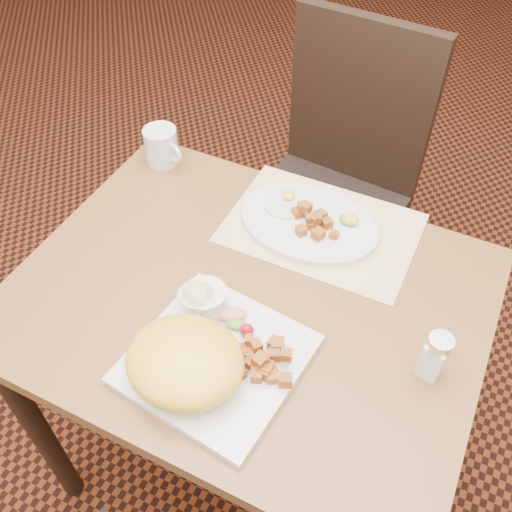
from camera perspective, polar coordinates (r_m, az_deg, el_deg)
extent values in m
plane|color=black|center=(1.76, -0.61, -19.25)|extent=(8.00, 8.00, 0.00)
cube|color=brown|center=(1.12, -0.91, -4.42)|extent=(0.90, 0.70, 0.03)
cylinder|color=black|center=(1.48, -20.89, -15.95)|extent=(0.05, 0.05, 0.71)
cylinder|color=black|center=(1.71, -8.21, -0.33)|extent=(0.05, 0.05, 0.71)
cylinder|color=black|center=(1.56, 17.98, -9.99)|extent=(0.05, 0.05, 0.71)
cube|color=black|center=(1.71, 6.48, 4.08)|extent=(0.45, 0.45, 0.05)
cylinder|color=black|center=(1.96, 12.95, 0.22)|extent=(0.04, 0.04, 0.42)
cylinder|color=black|center=(1.73, 8.51, -7.32)|extent=(0.04, 0.04, 0.42)
cylinder|color=black|center=(2.04, 3.65, 4.04)|extent=(0.04, 0.04, 0.42)
cylinder|color=black|center=(1.83, -1.72, -2.65)|extent=(0.04, 0.04, 0.42)
cube|color=black|center=(1.69, 10.39, 14.75)|extent=(0.42, 0.07, 0.50)
cube|color=white|center=(1.24, 6.56, 2.80)|extent=(0.40, 0.28, 0.00)
cube|color=silver|center=(1.02, -3.94, -10.28)|extent=(0.31, 0.31, 0.02)
ellipsoid|color=yellow|center=(0.97, -7.12, -10.38)|extent=(0.20, 0.18, 0.08)
ellipsoid|color=yellow|center=(0.97, -6.31, -12.59)|extent=(0.08, 0.07, 0.03)
ellipsoid|color=yellow|center=(1.02, -9.03, -8.49)|extent=(0.08, 0.07, 0.03)
cylinder|color=silver|center=(1.06, -5.08, -4.34)|extent=(0.08, 0.08, 0.04)
cylinder|color=beige|center=(1.04, -6.05, -3.89)|extent=(0.07, 0.07, 0.01)
ellipsoid|color=#387223|center=(1.04, -2.08, -6.73)|extent=(0.04, 0.03, 0.01)
ellipsoid|color=red|center=(1.02, -0.94, -7.42)|extent=(0.03, 0.03, 0.03)
ellipsoid|color=#F28C72|center=(1.05, -2.54, -5.83)|extent=(0.07, 0.05, 0.02)
cylinder|color=white|center=(1.26, 3.02, 5.31)|extent=(0.10, 0.10, 0.01)
ellipsoid|color=yellow|center=(1.26, 3.29, 6.06)|extent=(0.03, 0.03, 0.01)
ellipsoid|color=#387223|center=(1.23, 9.14, 3.54)|extent=(0.05, 0.04, 0.01)
ellipsoid|color=yellow|center=(1.23, 9.42, 3.66)|extent=(0.04, 0.03, 0.02)
cube|color=white|center=(1.02, 17.33, -9.86)|extent=(0.05, 0.05, 0.08)
cylinder|color=silver|center=(0.98, 17.98, -8.28)|extent=(0.05, 0.05, 0.02)
cylinder|color=silver|center=(1.40, -9.45, 10.82)|extent=(0.08, 0.08, 0.09)
torus|color=silver|center=(1.37, -8.22, 10.17)|extent=(0.05, 0.03, 0.05)
cube|color=#A9581B|center=(0.98, 0.85, -11.42)|extent=(0.03, 0.03, 0.02)
cube|color=#A9581B|center=(1.00, -0.64, -8.41)|extent=(0.02, 0.02, 0.02)
cube|color=#A9581B|center=(0.99, 0.05, -8.96)|extent=(0.03, 0.02, 0.02)
cube|color=#A9581B|center=(0.98, 0.71, -10.22)|extent=(0.03, 0.03, 0.02)
cube|color=#A9581B|center=(1.00, 1.82, -9.87)|extent=(0.03, 0.03, 0.02)
cube|color=#A9581B|center=(0.98, -1.88, -11.51)|extent=(0.03, 0.03, 0.02)
cube|color=#A9581B|center=(1.00, -0.50, -10.25)|extent=(0.02, 0.02, 0.02)
cube|color=#A9581B|center=(0.97, 0.42, -10.39)|extent=(0.03, 0.03, 0.02)
cube|color=#A9581B|center=(1.01, 2.18, -8.90)|extent=(0.03, 0.03, 0.02)
cube|color=#A9581B|center=(0.98, 0.04, -11.84)|extent=(0.03, 0.03, 0.02)
cube|color=#A9581B|center=(0.99, 0.35, -11.20)|extent=(0.02, 0.02, 0.02)
cube|color=#A9581B|center=(0.98, 1.60, -12.03)|extent=(0.03, 0.03, 0.02)
cube|color=#A9581B|center=(0.97, 2.97, -12.31)|extent=(0.03, 0.03, 0.02)
cube|color=#A9581B|center=(1.00, -0.74, -9.81)|extent=(0.02, 0.02, 0.02)
cube|color=#A9581B|center=(1.00, -1.54, -9.50)|extent=(0.03, 0.03, 0.02)
cube|color=#A9581B|center=(0.98, 3.04, -9.86)|extent=(0.02, 0.02, 0.02)
cube|color=#A9581B|center=(1.01, 1.84, -8.76)|extent=(0.02, 0.02, 0.02)
cube|color=#A9581B|center=(0.99, 1.64, -11.21)|extent=(0.02, 0.02, 0.01)
cube|color=#A9581B|center=(0.99, 0.03, -10.72)|extent=(0.03, 0.03, 0.02)
cube|color=#A9581B|center=(0.99, -1.93, -11.13)|extent=(0.03, 0.03, 0.02)
cube|color=#A9581B|center=(0.99, -0.42, -10.69)|extent=(0.02, 0.02, 0.02)
cube|color=#A9581B|center=(0.98, 0.89, -11.17)|extent=(0.03, 0.03, 0.02)
cube|color=#A9581B|center=(1.19, 4.54, 2.55)|extent=(0.03, 0.03, 0.02)
cube|color=#A9581B|center=(1.18, 6.06, 2.19)|extent=(0.02, 0.02, 0.02)
cube|color=#A9581B|center=(1.23, 4.21, 4.36)|extent=(0.03, 0.03, 0.02)
cube|color=#A9581B|center=(1.20, 5.40, 3.76)|extent=(0.02, 0.02, 0.01)
cube|color=#A9581B|center=(1.21, 5.97, 3.47)|extent=(0.03, 0.03, 0.02)
cube|color=#A9581B|center=(1.21, 5.67, 3.17)|extent=(0.03, 0.03, 0.02)
cube|color=#A9581B|center=(1.22, 6.39, 3.91)|extent=(0.02, 0.02, 0.02)
cube|color=#A9581B|center=(1.20, 5.79, 3.73)|extent=(0.02, 0.02, 0.02)
cube|color=#A9581B|center=(1.21, 7.09, 3.24)|extent=(0.03, 0.03, 0.02)
cube|color=#A9581B|center=(1.23, 6.56, 4.06)|extent=(0.03, 0.03, 0.02)
cube|color=#A9581B|center=(1.20, 5.46, 3.12)|extent=(0.02, 0.02, 0.02)
cube|color=#A9581B|center=(1.22, 4.67, 4.93)|extent=(0.03, 0.03, 0.02)
cube|color=#A9581B|center=(1.22, 5.04, 4.83)|extent=(0.02, 0.02, 0.02)
cube|color=#A9581B|center=(1.19, 7.82, 2.13)|extent=(0.02, 0.02, 0.01)
cube|color=#A9581B|center=(1.22, 6.35, 4.04)|extent=(0.03, 0.03, 0.02)
cube|color=#A9581B|center=(1.19, 6.24, 2.21)|extent=(0.03, 0.03, 0.02)
cube|color=#A9581B|center=(1.20, 6.11, 3.81)|extent=(0.02, 0.02, 0.01)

